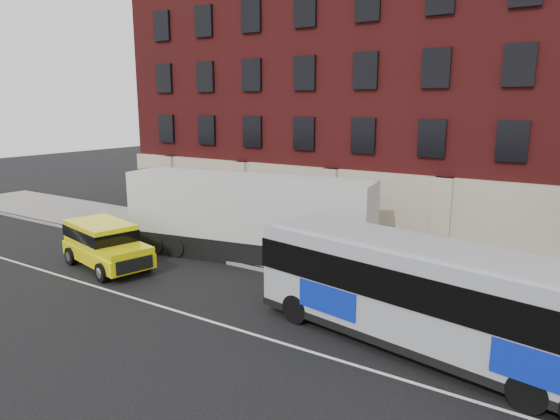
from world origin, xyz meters
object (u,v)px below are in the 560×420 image
Objects in this scene: city_bus at (443,297)px; yellow_suv at (104,242)px; sign_pole at (142,218)px; shipping_container at (247,218)px.

city_bus reaches higher than yellow_suv.
yellow_suv is at bearing 179.79° from city_bus.
sign_pole is at bearing 112.40° from yellow_suv.
city_bus is 15.70m from yellow_suv.
yellow_suv is (-15.68, 0.06, -0.69)m from city_bus.
city_bus is 2.27× the size of yellow_suv.
sign_pole is 6.45m from shipping_container.
shipping_container is (4.83, 4.71, 0.85)m from yellow_suv.
sign_pole is 17.60m from city_bus.
city_bus is at bearing -0.21° from yellow_suv.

